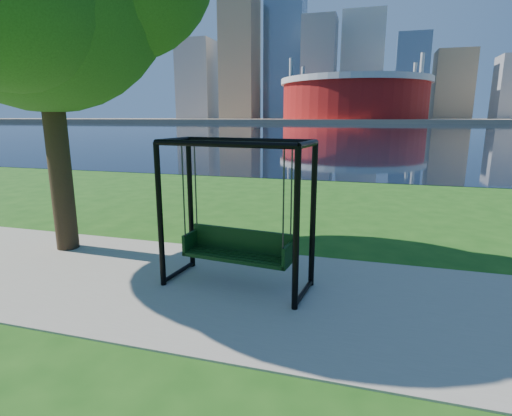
% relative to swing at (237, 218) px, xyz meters
% --- Properties ---
extents(ground, '(900.00, 900.00, 0.00)m').
position_rel_swing_xyz_m(ground, '(-0.00, 0.28, -1.22)').
color(ground, '#1E5114').
rests_on(ground, ground).
extents(path, '(120.00, 4.00, 0.03)m').
position_rel_swing_xyz_m(path, '(-0.00, -0.22, -1.21)').
color(path, '#9E937F').
rests_on(path, ground).
extents(river, '(900.00, 180.00, 0.02)m').
position_rel_swing_xyz_m(river, '(-0.00, 102.28, -1.21)').
color(river, black).
rests_on(river, ground).
extents(far_bank, '(900.00, 228.00, 2.00)m').
position_rel_swing_xyz_m(far_bank, '(-0.00, 306.28, -0.22)').
color(far_bank, '#937F60').
rests_on(far_bank, ground).
extents(stadium, '(83.00, 83.00, 32.00)m').
position_rel_swing_xyz_m(stadium, '(-10.00, 235.28, 13.01)').
color(stadium, maroon).
rests_on(stadium, far_bank).
extents(skyline, '(392.00, 66.00, 96.50)m').
position_rel_swing_xyz_m(skyline, '(-4.27, 319.68, 34.67)').
color(skyline, gray).
rests_on(skyline, far_bank).
extents(swing, '(2.57, 1.32, 2.53)m').
position_rel_swing_xyz_m(swing, '(0.00, 0.00, 0.00)').
color(swing, black).
rests_on(swing, ground).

